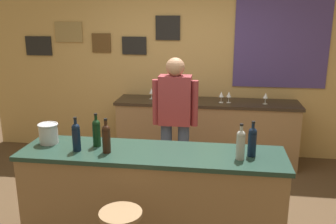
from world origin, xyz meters
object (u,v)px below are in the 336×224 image
(wine_glass_c, at_px, (221,95))
(coffee_mug, at_px, (166,97))
(wine_bottle_c, at_px, (106,137))
(wine_bottle_b, at_px, (96,132))
(wine_glass_a, at_px, (152,91))
(wine_glass_b, at_px, (186,93))
(wine_bottle_e, at_px, (252,141))
(wine_bottle_a, at_px, (76,136))
(wine_bottle_d, at_px, (241,144))
(wine_glass_d, at_px, (229,95))
(ice_bucket, at_px, (48,133))
(wine_glass_e, at_px, (266,96))
(bartender, at_px, (175,118))

(wine_glass_c, distance_m, coffee_mug, 0.77)
(wine_bottle_c, bearing_deg, wine_bottle_b, 133.80)
(wine_glass_a, xyz_separation_m, wine_glass_b, (0.49, -0.06, 0.00))
(wine_bottle_e, distance_m, wine_glass_b, 2.13)
(wine_bottle_a, bearing_deg, wine_bottle_c, -0.23)
(wine_bottle_d, xyz_separation_m, coffee_mug, (-0.93, 2.10, -0.11))
(wine_glass_b, bearing_deg, coffee_mug, 175.83)
(coffee_mug, bearing_deg, wine_glass_d, -1.91)
(wine_bottle_b, distance_m, wine_glass_a, 2.02)
(wine_bottle_d, bearing_deg, wine_bottle_c, -179.54)
(wine_bottle_b, bearing_deg, wine_glass_a, 86.46)
(wine_glass_c, bearing_deg, wine_bottle_e, -82.47)
(ice_bucket, height_order, wine_glass_e, ice_bucket)
(wine_bottle_a, distance_m, wine_glass_c, 2.42)
(wine_bottle_e, relative_size, wine_glass_d, 1.97)
(wine_bottle_e, xyz_separation_m, wine_glass_c, (-0.26, 1.98, -0.05))
(wine_bottle_c, xyz_separation_m, wine_glass_c, (0.97, 2.07, -0.05))
(bartender, bearing_deg, ice_bucket, -137.76)
(ice_bucket, relative_size, wine_glass_b, 1.21)
(wine_glass_c, bearing_deg, wine_glass_b, 178.15)
(ice_bucket, xyz_separation_m, wine_glass_a, (0.59, 2.00, -0.01))
(wine_bottle_e, xyz_separation_m, wine_glass_e, (0.33, 1.98, -0.05))
(wine_bottle_e, xyz_separation_m, coffee_mug, (-1.03, 2.01, -0.11))
(coffee_mug, bearing_deg, wine_bottle_d, -66.08)
(wine_bottle_a, distance_m, wine_glass_e, 2.77)
(ice_bucket, xyz_separation_m, wine_glass_e, (2.17, 1.93, -0.01))
(wine_bottle_d, bearing_deg, wine_glass_a, 118.13)
(coffee_mug, bearing_deg, bartender, -75.75)
(wine_bottle_a, distance_m, coffee_mug, 2.16)
(wine_bottle_a, distance_m, wine_bottle_b, 0.19)
(wine_bottle_e, bearing_deg, wine_bottle_a, -176.38)
(wine_bottle_d, height_order, wine_glass_a, wine_bottle_d)
(wine_bottle_a, distance_m, wine_glass_d, 2.48)
(wine_bottle_b, bearing_deg, wine_glass_d, 57.97)
(coffee_mug, bearing_deg, ice_bucket, -112.34)
(wine_bottle_e, height_order, wine_glass_c, wine_bottle_e)
(wine_glass_a, distance_m, wine_glass_b, 0.50)
(bartender, height_order, wine_bottle_a, bartender)
(wine_glass_b, xyz_separation_m, coffee_mug, (-0.28, 0.02, -0.06))
(coffee_mug, bearing_deg, wine_bottle_b, -99.79)
(wine_glass_b, bearing_deg, wine_bottle_b, -107.64)
(wine_glass_a, bearing_deg, wine_bottle_b, -93.54)
(wine_bottle_e, height_order, wine_glass_d, wine_bottle_e)
(wine_bottle_e, relative_size, coffee_mug, 2.45)
(wine_bottle_e, bearing_deg, ice_bucket, 178.32)
(bartender, bearing_deg, wine_bottle_d, -58.40)
(wine_glass_d, xyz_separation_m, wine_glass_e, (0.49, -0.00, 0.00))
(bartender, distance_m, wine_bottle_d, 1.30)
(wine_bottle_e, relative_size, wine_glass_e, 1.97)
(ice_bucket, bearing_deg, bartender, 42.24)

